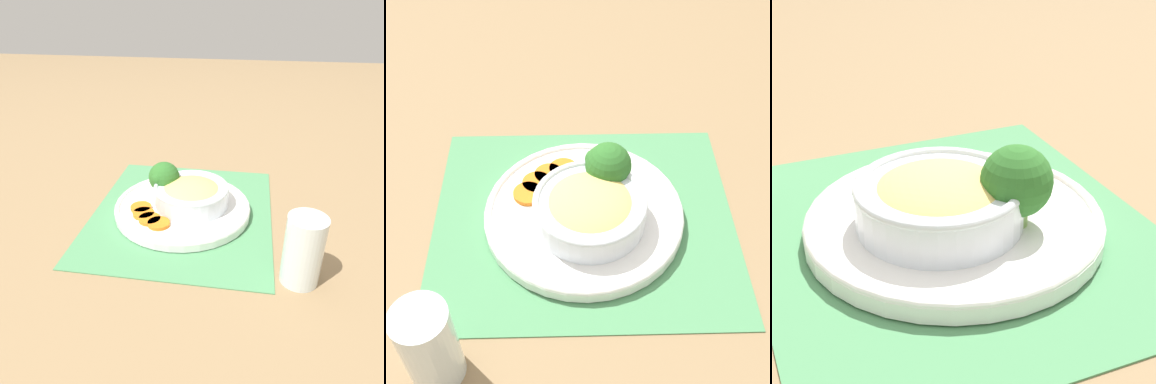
# 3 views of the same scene
# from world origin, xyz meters

# --- Properties ---
(ground_plane) EXTENTS (4.00, 4.00, 0.00)m
(ground_plane) POSITION_xyz_m (0.00, 0.00, 0.00)
(ground_plane) COLOR #8C704C
(placemat) EXTENTS (0.45, 0.39, 0.00)m
(placemat) POSITION_xyz_m (0.00, 0.00, 0.00)
(placemat) COLOR #4C8C59
(placemat) RESTS_ON ground_plane
(plate) EXTENTS (0.30, 0.30, 0.02)m
(plate) POSITION_xyz_m (0.00, 0.00, 0.02)
(plate) COLOR white
(plate) RESTS_ON placemat
(bowl) EXTENTS (0.16, 0.16, 0.05)m
(bowl) POSITION_xyz_m (0.01, -0.02, 0.05)
(bowl) COLOR silver
(bowl) RESTS_ON plate
(broccoli_floret) EXTENTS (0.07, 0.07, 0.08)m
(broccoli_floret) POSITION_xyz_m (0.04, 0.05, 0.07)
(broccoli_floret) COLOR #759E51
(broccoli_floret) RESTS_ON plate
(carrot_slice_near) EXTENTS (0.05, 0.05, 0.01)m
(carrot_slice_near) POSITION_xyz_m (-0.03, 0.09, 0.02)
(carrot_slice_near) COLOR orange
(carrot_slice_near) RESTS_ON plate
(carrot_slice_middle) EXTENTS (0.05, 0.05, 0.01)m
(carrot_slice_middle) POSITION_xyz_m (-0.05, 0.07, 0.02)
(carrot_slice_middle) COLOR orange
(carrot_slice_middle) RESTS_ON plate
(carrot_slice_far) EXTENTS (0.05, 0.05, 0.01)m
(carrot_slice_far) POSITION_xyz_m (-0.07, 0.06, 0.02)
(carrot_slice_far) COLOR orange
(carrot_slice_far) RESTS_ON plate
(carrot_slice_extra) EXTENTS (0.05, 0.05, 0.01)m
(carrot_slice_extra) POSITION_xyz_m (-0.08, 0.03, 0.02)
(carrot_slice_extra) COLOR orange
(carrot_slice_extra) RESTS_ON plate
(water_glass) EXTENTS (0.07, 0.07, 0.13)m
(water_glass) POSITION_xyz_m (-0.18, -0.23, 0.06)
(water_glass) COLOR silver
(water_glass) RESTS_ON ground_plane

